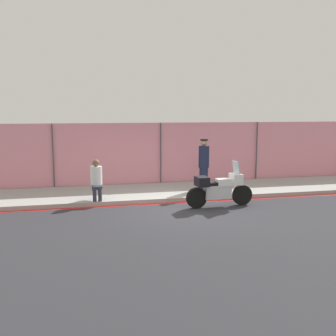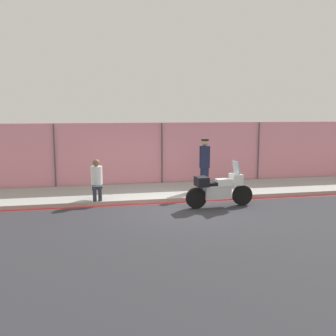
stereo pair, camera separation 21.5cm
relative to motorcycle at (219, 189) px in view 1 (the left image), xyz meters
The scene contains 7 objects.
ground_plane 1.27m from the motorcycle, behind, with size 120.00×120.00×0.00m, color #2D2D33.
sidewalk 2.67m from the motorcycle, 115.41° to the left, with size 31.32×2.96×0.14m.
curb_paint_stripe 1.50m from the motorcycle, 144.74° to the left, with size 31.32×0.18×0.01m.
storefront_fence 4.15m from the motorcycle, 105.93° to the left, with size 29.76×0.16×2.59m.
motorcycle is the anchor object (origin of this frame).
officer_standing 2.26m from the motorcycle, 85.21° to the left, with size 0.40×0.40×1.89m.
person_seated_on_curb 4.07m from the motorcycle, 160.47° to the left, with size 0.39×0.69×1.33m.
Camera 1 is at (-3.22, -11.64, 3.08)m, focal length 42.00 mm.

